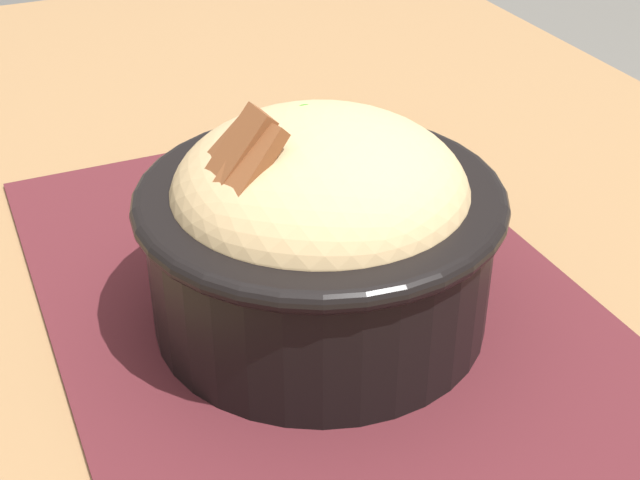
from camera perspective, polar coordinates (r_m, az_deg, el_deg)
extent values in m
cube|color=olive|center=(0.56, 0.78, -3.64)|extent=(1.25, 0.76, 0.03)
cylinder|color=brown|center=(1.31, 3.42, -0.45)|extent=(0.04, 0.04, 0.73)
cube|color=#47191E|center=(0.52, -0.21, -3.91)|extent=(0.44, 0.30, 0.00)
cylinder|color=black|center=(0.49, 0.00, -0.86)|extent=(0.19, 0.19, 0.08)
torus|color=black|center=(0.47, 0.00, 2.73)|extent=(0.20, 0.20, 0.01)
ellipsoid|color=tan|center=(0.47, 0.00, 2.84)|extent=(0.22, 0.22, 0.08)
sphere|color=#29801C|center=(0.48, -0.88, 6.69)|extent=(0.03, 0.03, 0.03)
cylinder|color=orange|center=(0.46, -2.80, 4.89)|extent=(0.01, 0.04, 0.01)
cylinder|color=orange|center=(0.43, -5.12, 2.97)|extent=(0.02, 0.03, 0.01)
cube|color=brown|center=(0.44, -6.01, 5.35)|extent=(0.02, 0.04, 0.04)
cube|color=brown|center=(0.43, -5.58, 5.08)|extent=(0.02, 0.04, 0.05)
cube|color=brown|center=(0.43, -4.83, 4.42)|extent=(0.03, 0.05, 0.04)
cube|color=silver|center=(0.62, -1.23, 2.79)|extent=(0.02, 0.06, 0.00)
cube|color=silver|center=(0.62, -4.52, 2.39)|extent=(0.01, 0.01, 0.00)
cube|color=silver|center=(0.61, -6.26, 2.17)|extent=(0.03, 0.03, 0.00)
cube|color=silver|center=(0.62, -8.67, 2.29)|extent=(0.01, 0.02, 0.00)
cube|color=silver|center=(0.62, -8.61, 2.02)|extent=(0.01, 0.02, 0.00)
cube|color=silver|center=(0.61, -8.54, 1.74)|extent=(0.01, 0.02, 0.00)
cube|color=silver|center=(0.61, -8.48, 1.46)|extent=(0.01, 0.02, 0.00)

